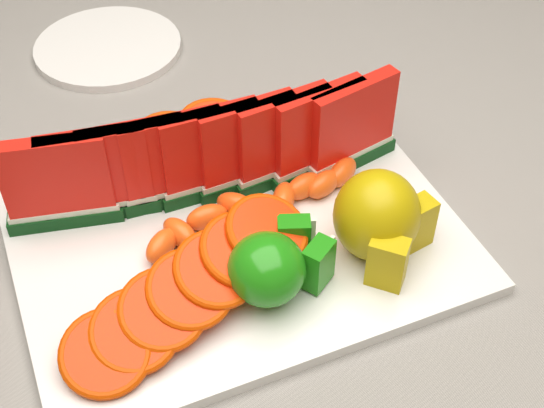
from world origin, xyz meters
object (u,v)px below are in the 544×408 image
Objects in this scene: side_plate at (108,47)px; pear_cluster at (380,219)px; platter at (238,239)px; apple_cluster at (274,266)px.

pear_cluster is at bearing -72.01° from side_plate.
platter is 2.04× the size of side_plate.
platter is 0.08m from apple_cluster.
side_plate is (-0.03, 0.37, -0.00)m from platter.
apple_cluster is at bearing -85.42° from side_plate.
pear_cluster is 0.45m from side_plate.
apple_cluster reaches higher than side_plate.
apple_cluster is (0.00, -0.07, 0.04)m from platter.
apple_cluster is 0.44m from side_plate.
pear_cluster is at bearing 5.19° from apple_cluster.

